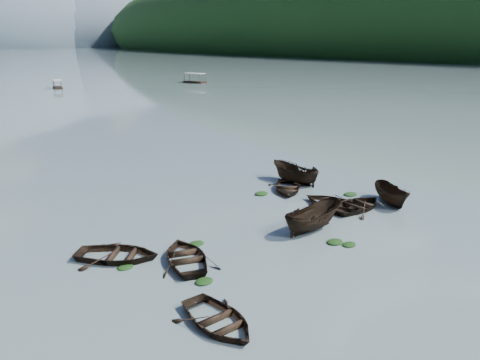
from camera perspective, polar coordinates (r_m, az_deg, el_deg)
ground_plane at (r=27.90m, az=15.95°, el=-9.52°), size 2400.00×2400.00×0.00m
right_hill_far at (r=534.97m, az=25.81°, el=13.94°), size 520.00×1200.00×190.00m
haze_mtn_d at (r=975.48m, az=-19.31°, el=15.23°), size 520.00×520.00×220.00m
rowboat_0 at (r=21.57m, az=-2.69°, el=-17.24°), size 3.20×4.42×0.90m
rowboat_1 at (r=27.02m, az=-6.55°, el=-9.84°), size 4.74×5.52×0.96m
rowboat_2 at (r=31.44m, az=8.80°, el=-5.97°), size 5.10×2.13×1.94m
rowboat_3 at (r=36.17m, az=11.05°, el=-3.00°), size 3.95×4.90×0.90m
rowboat_4 at (r=35.77m, az=14.13°, el=-3.44°), size 4.74×3.39×0.98m
rowboat_5 at (r=37.68m, az=17.91°, el=-2.71°), size 3.56×4.58×1.68m
rowboat_6 at (r=28.00m, az=-14.68°, el=-9.31°), size 5.82×5.81×0.99m
rowboat_7 at (r=38.96m, az=5.74°, el=-1.31°), size 5.31×5.42×0.92m
rowboat_8 at (r=41.27m, az=6.67°, el=-0.30°), size 2.24×5.01×1.88m
weed_clump_0 at (r=24.84m, az=-4.39°, el=-12.32°), size 1.00×0.82×0.22m
weed_clump_1 at (r=29.56m, az=13.15°, el=-7.75°), size 0.94×0.75×0.21m
weed_clump_2 at (r=29.71m, az=11.48°, el=-7.51°), size 1.11×0.89×0.24m
weed_clump_3 at (r=35.75m, az=11.07°, el=-3.24°), size 0.90×0.76×0.20m
weed_clump_4 at (r=38.78m, az=13.28°, el=-1.78°), size 1.15×0.91×0.24m
weed_clump_5 at (r=26.92m, az=-13.81°, el=-10.36°), size 0.90×0.73×0.19m
weed_clump_6 at (r=29.07m, az=-5.33°, el=-7.79°), size 0.97×0.81×0.20m
weed_clump_7 at (r=37.91m, az=2.61°, el=-1.76°), size 1.17×0.93×0.25m
pontoon_centre at (r=130.02m, az=-21.31°, el=10.39°), size 3.45×5.55×1.98m
pontoon_right at (r=137.43m, az=-5.54°, el=11.72°), size 4.49×7.21×2.57m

